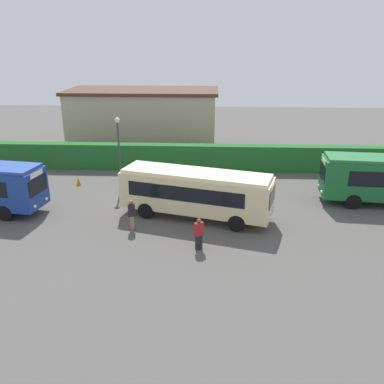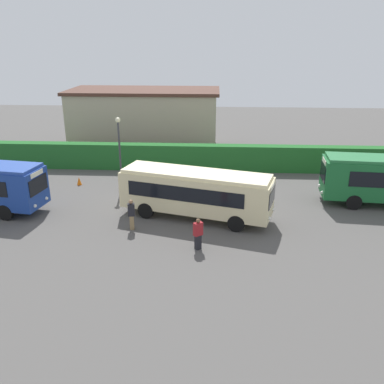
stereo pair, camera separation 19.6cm
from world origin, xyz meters
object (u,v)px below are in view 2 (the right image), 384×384
Objects in this scene: person_far at (241,188)px; traffic_cone at (79,181)px; person_center at (198,233)px; lamppost at (119,145)px; bus_cream at (196,191)px; person_left at (131,214)px; person_right at (223,190)px.

traffic_cone is at bearing -175.07° from person_far.
traffic_cone is at bearing 6.73° from person_center.
traffic_cone is (-9.43, 9.64, -0.62)m from person_center.
person_far is 9.18m from lamppost.
bus_cream reaches higher than traffic_cone.
person_far is (2.92, 3.11, -0.84)m from bus_cream.
person_center is at bearing -129.18° from person_left.
bus_cream reaches higher than person_left.
person_right is 11.33m from traffic_cone.
person_far is (1.20, 0.86, -0.12)m from person_right.
bus_cream is 7.78m from lamppost.
lamppost is at bearing 154.85° from bus_cream.
traffic_cone is at bearing 164.84° from bus_cream.
person_far is at bearing 62.97° from bus_cream.
person_center is 6.51m from person_right.
person_far reaches higher than traffic_cone.
person_left is at bearing 127.20° from person_right.
person_right is 3.11× the size of traffic_cone.
traffic_cone is at bearing 72.20° from person_right.
bus_cream reaches higher than person_right.
person_far is at bearing -62.37° from person_left.
person_far is (2.59, 7.22, -0.04)m from person_center.
bus_cream is 10.75m from traffic_cone.
bus_cream is 4.14m from person_left.
person_right reaches higher than person_far.
person_far is at bearing -55.12° from person_right.
bus_cream is at bearing 141.66° from person_right.
person_right reaches higher than person_left.
person_left is at bearing 23.25° from person_center.
lamppost reaches higher than bus_cream.
person_center is 13.50m from traffic_cone.
person_right is at bearing -127.88° from person_far.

